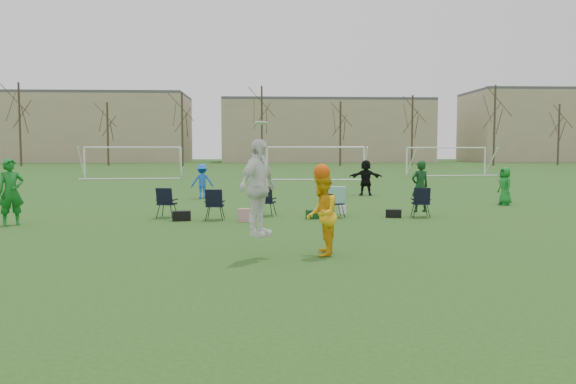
{
  "coord_description": "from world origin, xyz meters",
  "views": [
    {
      "loc": [
        -0.04,
        -10.05,
        2.16
      ],
      "look_at": [
        0.53,
        2.21,
        1.25
      ],
      "focal_mm": 35.0,
      "sensor_mm": 36.0,
      "label": 1
    }
  ],
  "objects": [
    {
      "name": "fielder_green_far",
      "position": [
        9.61,
        11.71,
        0.75
      ],
      "size": [
        0.57,
        0.79,
        1.51
      ],
      "primitive_type": "imported",
      "rotation": [
        0.0,
        0.0,
        -1.44
      ],
      "color": "#157A27",
      "rests_on": "ground"
    },
    {
      "name": "tree_line",
      "position": [
        0.24,
        69.85,
        5.09
      ],
      "size": [
        110.28,
        3.28,
        11.4
      ],
      "color": "#382B21",
      "rests_on": "ground"
    },
    {
      "name": "fielder_blue",
      "position": [
        -2.72,
        15.32,
        0.77
      ],
      "size": [
        1.09,
        0.74,
        1.55
      ],
      "primitive_type": "imported",
      "rotation": [
        0.0,
        0.0,
        3.32
      ],
      "color": "blue",
      "rests_on": "ground"
    },
    {
      "name": "fielder_black",
      "position": [
        4.96,
        16.7,
        0.86
      ],
      "size": [
        1.64,
        0.71,
        1.71
      ],
      "primitive_type": "imported",
      "rotation": [
        0.0,
        0.0,
        3.01
      ],
      "color": "black",
      "rests_on": "ground"
    },
    {
      "name": "sideline_setup",
      "position": [
        1.42,
        7.94,
        0.54
      ],
      "size": [
        8.91,
        2.25,
        1.83
      ],
      "color": "#103A17",
      "rests_on": "ground"
    },
    {
      "name": "ground",
      "position": [
        0.0,
        0.0,
        0.0
      ],
      "size": [
        260.0,
        260.0,
        0.0
      ],
      "primitive_type": "plane",
      "color": "#274A17",
      "rests_on": "ground"
    },
    {
      "name": "goal_right",
      "position": [
        16.0,
        38.0,
        1.92
      ],
      "size": [
        7.35,
        1.14,
        2.46
      ],
      "rotation": [
        0.0,
        0.0,
        0.14
      ],
      "color": "white",
      "rests_on": "ground"
    },
    {
      "name": "fielder_green_near",
      "position": [
        -7.25,
        6.39,
        0.97
      ],
      "size": [
        0.84,
        0.79,
        1.94
      ],
      "primitive_type": "imported",
      "rotation": [
        0.0,
        0.0,
        0.62
      ],
      "color": "#126A1E",
      "rests_on": "ground"
    },
    {
      "name": "center_contest",
      "position": [
        0.49,
        1.2,
        1.17
      ],
      "size": [
        2.2,
        1.32,
        2.74
      ],
      "color": "white",
      "rests_on": "ground"
    },
    {
      "name": "goal_left",
      "position": [
        -10.0,
        34.0,
        1.92
      ],
      "size": [
        7.39,
        0.76,
        2.46
      ],
      "rotation": [
        0.0,
        0.0,
        0.09
      ],
      "color": "white",
      "rests_on": "ground"
    },
    {
      "name": "building_row",
      "position": [
        6.73,
        96.0,
        5.99
      ],
      "size": [
        126.0,
        16.0,
        13.0
      ],
      "color": "tan",
      "rests_on": "ground"
    },
    {
      "name": "goal_mid",
      "position": [
        4.0,
        32.0,
        1.92
      ],
      "size": [
        7.4,
        0.63,
        2.46
      ],
      "rotation": [
        0.0,
        0.0,
        -0.07
      ],
      "color": "white",
      "rests_on": "ground"
    }
  ]
}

